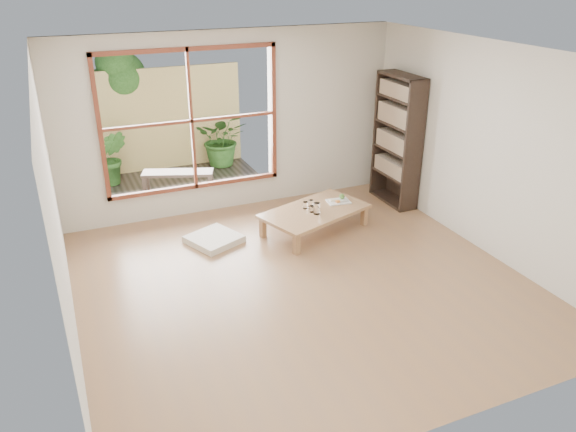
{
  "coord_description": "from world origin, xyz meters",
  "views": [
    {
      "loc": [
        -2.39,
        -5.16,
        3.42
      ],
      "look_at": [
        0.11,
        0.66,
        0.55
      ],
      "focal_mm": 35.0,
      "sensor_mm": 36.0,
      "label": 1
    }
  ],
  "objects_px": {
    "garden_bench": "(178,175)",
    "food_tray": "(339,200)",
    "low_table": "(315,212)",
    "bookshelf": "(397,141)"
  },
  "relations": [
    {
      "from": "garden_bench",
      "to": "low_table",
      "type": "bearing_deg",
      "value": -35.78
    },
    {
      "from": "low_table",
      "to": "garden_bench",
      "type": "height_order",
      "value": "garden_bench"
    },
    {
      "from": "low_table",
      "to": "food_tray",
      "type": "bearing_deg",
      "value": -3.77
    },
    {
      "from": "garden_bench",
      "to": "food_tray",
      "type": "bearing_deg",
      "value": -26.69
    },
    {
      "from": "low_table",
      "to": "garden_bench",
      "type": "distance_m",
      "value": 2.53
    },
    {
      "from": "low_table",
      "to": "garden_bench",
      "type": "relative_size",
      "value": 1.42
    },
    {
      "from": "food_tray",
      "to": "garden_bench",
      "type": "bearing_deg",
      "value": 139.9
    },
    {
      "from": "bookshelf",
      "to": "food_tray",
      "type": "distance_m",
      "value": 1.37
    },
    {
      "from": "bookshelf",
      "to": "garden_bench",
      "type": "height_order",
      "value": "bookshelf"
    },
    {
      "from": "food_tray",
      "to": "garden_bench",
      "type": "height_order",
      "value": "food_tray"
    }
  ]
}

